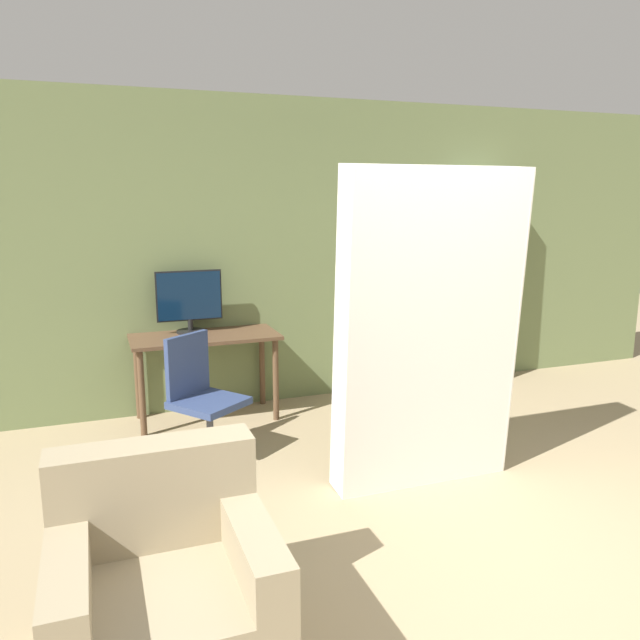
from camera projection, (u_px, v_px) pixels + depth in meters
name	position (u px, v px, depth m)	size (l,w,h in m)	color
ground_plane	(552.00, 616.00, 2.82)	(16.00, 16.00, 0.00)	#9E8966
wall_back	(307.00, 253.00, 5.66)	(8.00, 0.06, 2.70)	#6B7A4C
desk	(205.00, 348.00, 5.18)	(1.20, 0.56, 0.73)	brown
monitor	(189.00, 300.00, 5.20)	(0.54, 0.23, 0.52)	black
office_chair	(204.00, 410.00, 4.47)	(0.62, 0.62, 0.89)	#4C4C51
bookshelf	(467.00, 285.00, 6.15)	(0.60, 0.27, 2.05)	beige
mattress_near	(429.00, 331.00, 3.94)	(1.20, 0.36, 2.05)	silver
armchair	(164.00, 590.00, 2.49)	(0.85, 0.80, 0.85)	gray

